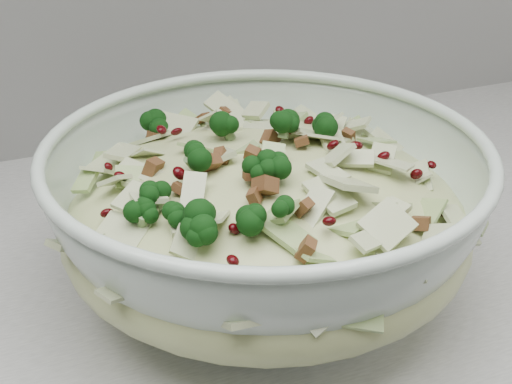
# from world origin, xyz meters

# --- Properties ---
(mixing_bowl) EXTENTS (0.39, 0.39, 0.15)m
(mixing_bowl) POSITION_xyz_m (0.56, 1.60, 0.98)
(mixing_bowl) COLOR silver
(mixing_bowl) RESTS_ON counter
(salad) EXTENTS (0.37, 0.37, 0.15)m
(salad) POSITION_xyz_m (0.56, 1.60, 1.00)
(salad) COLOR #B9C587
(salad) RESTS_ON mixing_bowl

